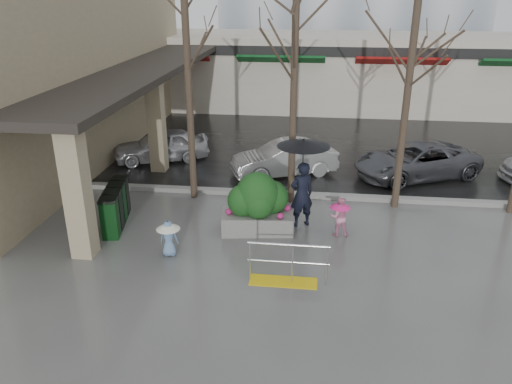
% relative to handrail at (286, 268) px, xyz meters
% --- Properties ---
extents(ground, '(120.00, 120.00, 0.00)m').
position_rel_handrail_xyz_m(ground, '(-1.36, 1.20, -0.38)').
color(ground, '#51514F').
rests_on(ground, ground).
extents(street_asphalt, '(120.00, 36.00, 0.01)m').
position_rel_handrail_xyz_m(street_asphalt, '(-1.36, 23.20, -0.37)').
color(street_asphalt, black).
rests_on(street_asphalt, ground).
extents(curb, '(120.00, 0.30, 0.15)m').
position_rel_handrail_xyz_m(curb, '(-1.36, 5.20, -0.30)').
color(curb, gray).
rests_on(curb, ground).
extents(near_building, '(6.00, 18.00, 8.00)m').
position_rel_handrail_xyz_m(near_building, '(-10.36, 9.20, 3.62)').
color(near_building, tan).
rests_on(near_building, ground).
extents(canopy_slab, '(2.80, 18.00, 0.25)m').
position_rel_handrail_xyz_m(canopy_slab, '(-6.16, 9.20, 3.25)').
color(canopy_slab, '#2D2823').
rests_on(canopy_slab, pillar_front).
extents(pillar_front, '(0.55, 0.55, 3.50)m').
position_rel_handrail_xyz_m(pillar_front, '(-5.26, 0.70, 1.37)').
color(pillar_front, tan).
rests_on(pillar_front, ground).
extents(pillar_back, '(0.55, 0.55, 3.50)m').
position_rel_handrail_xyz_m(pillar_back, '(-5.26, 7.20, 1.37)').
color(pillar_back, tan).
rests_on(pillar_back, ground).
extents(storefront_row, '(34.00, 6.74, 4.00)m').
position_rel_handrail_xyz_m(storefront_row, '(0.64, 19.17, 1.64)').
color(storefront_row, beige).
rests_on(storefront_row, ground).
extents(handrail, '(1.90, 0.50, 1.03)m').
position_rel_handrail_xyz_m(handrail, '(0.00, 0.00, 0.00)').
color(handrail, yellow).
rests_on(handrail, ground).
extents(tree_west, '(3.20, 3.20, 6.80)m').
position_rel_handrail_xyz_m(tree_west, '(-3.36, 4.80, 4.71)').
color(tree_west, '#382B21').
rests_on(tree_west, ground).
extents(tree_midwest, '(3.20, 3.20, 7.00)m').
position_rel_handrail_xyz_m(tree_midwest, '(-0.16, 4.80, 4.86)').
color(tree_midwest, '#382B21').
rests_on(tree_midwest, ground).
extents(tree_mideast, '(3.20, 3.20, 6.50)m').
position_rel_handrail_xyz_m(tree_mideast, '(3.14, 4.80, 4.48)').
color(tree_mideast, '#382B21').
rests_on(tree_mideast, ground).
extents(woman, '(1.49, 1.49, 2.63)m').
position_rel_handrail_xyz_m(woman, '(0.23, 3.10, 1.18)').
color(woman, black).
rests_on(woman, ground).
extents(child_pink, '(0.59, 0.59, 1.14)m').
position_rel_handrail_xyz_m(child_pink, '(1.31, 2.60, 0.26)').
color(child_pink, pink).
rests_on(child_pink, ground).
extents(child_blue, '(0.62, 0.62, 0.98)m').
position_rel_handrail_xyz_m(child_blue, '(-3.08, 0.93, 0.23)').
color(child_blue, '#688EB9').
rests_on(child_blue, ground).
extents(planter, '(2.12, 1.26, 1.75)m').
position_rel_handrail_xyz_m(planter, '(-0.98, 2.63, 0.46)').
color(planter, slate).
rests_on(planter, ground).
extents(news_boxes, '(0.85, 2.14, 1.17)m').
position_rel_handrail_xyz_m(news_boxes, '(-5.11, 2.50, 0.21)').
color(news_boxes, '#0C3712').
rests_on(news_boxes, ground).
extents(car_a, '(3.99, 2.72, 1.26)m').
position_rel_handrail_xyz_m(car_a, '(-5.50, 8.33, 0.25)').
color(car_a, '#ABABB0').
rests_on(car_a, ground).
extents(car_b, '(4.04, 2.73, 1.26)m').
position_rel_handrail_xyz_m(car_b, '(-0.54, 7.25, 0.25)').
color(car_b, silver).
rests_on(car_b, ground).
extents(car_c, '(4.99, 3.75, 1.26)m').
position_rel_handrail_xyz_m(car_c, '(4.23, 7.59, 0.25)').
color(car_c, '#505157').
rests_on(car_c, ground).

